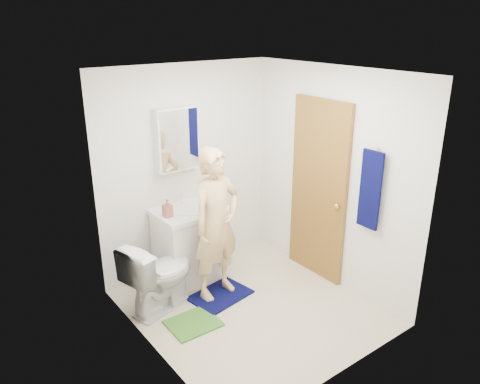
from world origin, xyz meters
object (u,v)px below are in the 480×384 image
object	(u,v)px
toilet	(160,275)
man	(217,224)
vanity_cabinet	(192,245)
soap_dispenser	(167,208)
medicine_cabinet	(177,139)
toothbrush_cup	(208,198)
towel	(370,190)

from	to	relation	value
toilet	man	bearing A→B (deg)	-118.54
vanity_cabinet	soap_dispenser	distance (m)	0.63
medicine_cabinet	man	bearing A→B (deg)	-88.28
medicine_cabinet	man	xyz separation A→B (m)	(0.02, -0.71, -0.76)
medicine_cabinet	toothbrush_cup	bearing A→B (deg)	-29.91
toilet	soap_dispenser	bearing A→B (deg)	-58.74
medicine_cabinet	toothbrush_cup	distance (m)	0.77
vanity_cabinet	soap_dispenser	world-z (taller)	soap_dispenser
toothbrush_cup	medicine_cabinet	bearing A→B (deg)	150.09
towel	toilet	xyz separation A→B (m)	(-1.77, 1.14, -0.86)
towel	toothbrush_cup	size ratio (longest dim) A/B	6.39
toilet	toothbrush_cup	distance (m)	1.09
vanity_cabinet	towel	size ratio (longest dim) A/B	1.00
medicine_cabinet	towel	world-z (taller)	medicine_cabinet
medicine_cabinet	towel	size ratio (longest dim) A/B	0.87
medicine_cabinet	toilet	xyz separation A→B (m)	(-0.59, -0.57, -1.21)
medicine_cabinet	toilet	bearing A→B (deg)	-135.99
man	medicine_cabinet	bearing A→B (deg)	83.57
toilet	soap_dispenser	size ratio (longest dim) A/B	3.98
towel	toothbrush_cup	world-z (taller)	towel
vanity_cabinet	man	distance (m)	0.66
vanity_cabinet	toothbrush_cup	bearing A→B (deg)	12.72
towel	man	xyz separation A→B (m)	(-1.16, 1.00, -0.41)
toilet	soap_dispenser	distance (m)	0.70
vanity_cabinet	toilet	xyz separation A→B (m)	(-0.59, -0.35, -0.01)
man	toothbrush_cup	bearing A→B (deg)	56.60
towel	medicine_cabinet	bearing A→B (deg)	124.61
soap_dispenser	medicine_cabinet	bearing A→B (deg)	40.96
vanity_cabinet	medicine_cabinet	distance (m)	1.22
soap_dispenser	toothbrush_cup	size ratio (longest dim) A/B	1.56
toothbrush_cup	vanity_cabinet	bearing A→B (deg)	-167.28
medicine_cabinet	toothbrush_cup	world-z (taller)	medicine_cabinet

